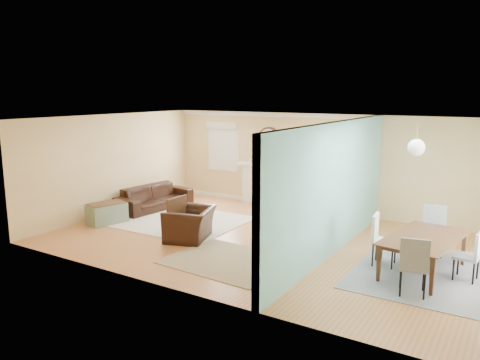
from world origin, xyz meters
name	(u,v)px	position (x,y,z in m)	size (l,w,h in m)	color
floor	(264,240)	(0.00, 0.00, 0.00)	(9.00, 9.00, 0.00)	#A86E3C
wall_back	(319,163)	(0.00, 3.00, 1.30)	(9.00, 0.02, 2.60)	tan
wall_front	(173,212)	(0.00, -3.00, 1.30)	(9.00, 0.02, 2.60)	tan
wall_left	(114,164)	(-4.50, 0.00, 1.30)	(0.02, 6.00, 2.60)	tan
ceiling	(265,119)	(0.00, 0.00, 2.60)	(9.00, 6.00, 0.02)	white
partition	(338,184)	(1.51, 0.28, 1.36)	(0.17, 6.00, 2.60)	tan
fireplace	(267,184)	(-1.50, 2.88, 0.60)	(1.70, 0.30, 1.17)	white
wall_clock	(269,139)	(-1.50, 2.97, 1.85)	(0.70, 0.07, 0.70)	#4F2E1A
window_left	(223,143)	(-3.05, 2.95, 1.66)	(1.05, 0.13, 1.42)	white
window_right	(321,150)	(0.05, 2.95, 1.66)	(1.05, 0.13, 1.42)	white
pendant	(416,148)	(3.00, 0.00, 2.20)	(0.30, 0.30, 0.55)	gold
rug_cream	(180,221)	(-2.49, 0.22, 0.01)	(2.98, 2.58, 0.02)	beige
rug_jute	(228,260)	(0.01, -1.45, 0.01)	(2.17, 1.78, 0.01)	tan
rug_grey	(424,273)	(3.31, -0.16, 0.01)	(2.28, 2.85, 0.01)	gray
sofa	(155,197)	(-3.89, 0.85, 0.32)	(2.19, 0.86, 0.64)	black
eames_chair	(190,224)	(-1.41, -0.77, 0.35)	(1.07, 0.93, 0.69)	black
green_chair	(323,208)	(0.47, 2.16, 0.32)	(0.69, 0.71, 0.65)	#128064
trunk	(107,213)	(-3.90, -0.85, 0.25)	(0.74, 0.99, 0.51)	gray
credenza	(333,219)	(1.14, 1.08, 0.40)	(0.55, 1.61, 0.80)	#966E45
tv	(333,187)	(1.12, 1.08, 1.11)	(1.07, 0.14, 0.62)	black
garden_stool	(315,239)	(1.19, -0.04, 0.25)	(0.33, 0.33, 0.49)	white
potted_plant	(316,217)	(1.19, -0.04, 0.71)	(0.38, 0.33, 0.43)	#337F33
dining_table	(425,256)	(3.31, -0.16, 0.34)	(1.91, 1.07, 0.67)	#4F2E1A
dining_chair_n	(433,227)	(3.24, 0.94, 0.57)	(0.48, 0.48, 0.97)	gray
dining_chair_s	(414,260)	(3.31, -1.16, 0.57)	(0.51, 0.51, 0.97)	gray
dining_chair_w	(385,236)	(2.59, -0.13, 0.56)	(0.46, 0.46, 0.96)	white
dining_chair_e	(467,251)	(3.95, -0.09, 0.51)	(0.42, 0.42, 0.87)	gray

